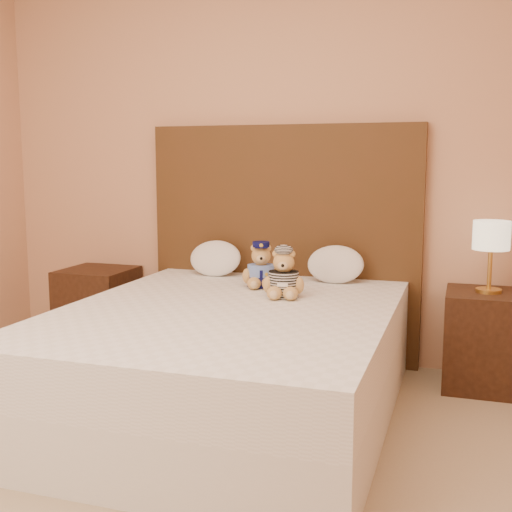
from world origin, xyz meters
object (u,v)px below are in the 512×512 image
Objects in this scene: teddy_police at (261,265)px; pillow_right at (336,262)px; bed at (228,360)px; nightstand_right at (486,340)px; pillow_left at (215,257)px; teddy_prisoner at (284,273)px; lamp at (491,239)px; nightstand_left at (98,309)px.

teddy_police is 0.77× the size of pillow_right.
bed is 0.99m from pillow_right.
pillow_right is (0.38, 0.83, 0.40)m from bed.
bed is at bearing -147.38° from nightstand_right.
pillow_left is at bearing 180.00° from pillow_right.
teddy_prisoner reaches higher than pillow_left.
lamp is at bearing 13.44° from teddy_prisoner.
lamp reaches higher than pillow_right.
nightstand_right is at bearing -7.28° from teddy_police.
nightstand_right is at bearing 32.62° from bed.
lamp is at bearing -7.28° from teddy_police.
teddy_police is 0.49m from pillow_left.
teddy_prisoner reaches higher than pillow_right.
nightstand_right is 1.61× the size of pillow_left.
teddy_police reaches higher than nightstand_left.
bed is 5.86× the size of pillow_left.
lamp is (2.50, 0.00, 0.57)m from nightstand_left.
pillow_left reaches higher than bed.
nightstand_left is 2.10× the size of teddy_prisoner.
teddy_prisoner is (1.45, -0.48, 0.41)m from nightstand_left.
nightstand_left is 1.61× the size of pillow_right.
teddy_police reaches higher than bed.
lamp is 1.29m from teddy_police.
bed is 0.55m from teddy_prisoner.
nightstand_right is at bearing 13.44° from teddy_prisoner.
lamp is 1.53× the size of teddy_prisoner.
teddy_police reaches higher than pillow_right.
pillow_left is (-0.40, 0.83, 0.40)m from bed.
teddy_prisoner is at bearing -155.51° from nightstand_right.
pillow_left is at bearing 126.16° from teddy_police.
teddy_prisoner is (0.20, -0.23, -0.00)m from teddy_police.
pillow_left is (-1.65, 0.03, 0.40)m from nightstand_right.
nightstand_left is 1.58m from teddy_prisoner.
bed is 7.63× the size of teddy_police.
nightstand_right is at bearing -1.04° from pillow_left.
nightstand_left is at bearing 150.10° from teddy_police.
lamp reaches higher than nightstand_left.
bed is 7.65× the size of teddy_prisoner.
pillow_left is at bearing 128.43° from teddy_prisoner.
bed is 5.85× the size of pillow_right.
pillow_right is at bearing 178.03° from lamp.
pillow_right reaches higher than nightstand_right.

